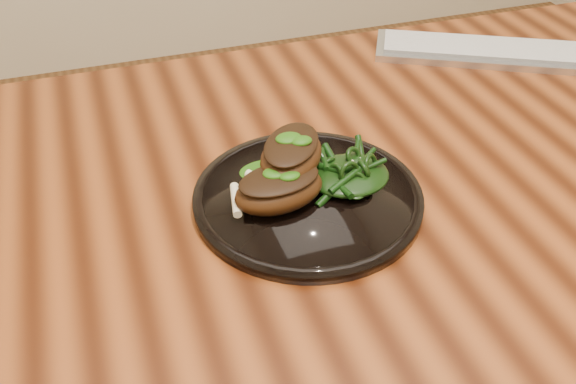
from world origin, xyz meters
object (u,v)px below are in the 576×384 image
object	(u,v)px
lamb_chop_front	(278,188)
keyboard	(484,51)
desk	(366,208)
plate	(308,198)
greens_heap	(349,171)

from	to	relation	value
lamb_chop_front	keyboard	world-z (taller)	lamb_chop_front
desk	keyboard	distance (m)	0.42
plate	greens_heap	world-z (taller)	greens_heap
desk	keyboard	bearing A→B (deg)	36.00
greens_heap	keyboard	distance (m)	0.49
plate	keyboard	world-z (taller)	keyboard
desk	plate	size ratio (longest dim) A/B	5.56
plate	greens_heap	distance (m)	0.06
lamb_chop_front	greens_heap	size ratio (longest dim) A/B	1.18
plate	keyboard	distance (m)	0.53
lamb_chop_front	keyboard	xyz separation A→B (m)	(0.49, 0.31, -0.03)
plate	keyboard	bearing A→B (deg)	33.95
keyboard	plate	bearing A→B (deg)	-146.05
lamb_chop_front	desk	bearing A→B (deg)	23.92
desk	greens_heap	xyz separation A→B (m)	(-0.06, -0.05, 0.12)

